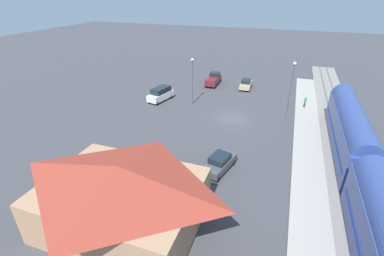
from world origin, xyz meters
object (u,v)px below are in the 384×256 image
Objects in this scene: sedan_tan at (246,84)px; suv_white at (161,94)px; pickup_maroon at (214,79)px; light_pole_near_platform at (291,84)px; station_building at (121,194)px; light_pole_lot_center at (192,76)px; sedan_charcoal at (220,163)px; pedestrian_on_platform at (305,101)px.

suv_white is at bearing 41.42° from sedan_tan.
light_pole_near_platform is at bearing 141.20° from pickup_maroon.
sedan_tan is 0.56× the size of light_pole_near_platform.
light_pole_lot_center is (3.33, -25.48, 1.89)m from station_building.
station_building is 2.38× the size of suv_white.
sedan_charcoal is 0.92× the size of suv_white.
station_building is 32.32m from pedestrian_on_platform.
light_pole_near_platform is at bearing 59.66° from pedestrian_on_platform.
light_pole_lot_center is at bearing -176.51° from suv_white.
light_pole_near_platform reaches higher than station_building.
sedan_tan is 13.10m from light_pole_lot_center.
station_building is 2.29× the size of pickup_maroon.
station_building reaches higher than pedestrian_on_platform.
station_building is 7.26× the size of pedestrian_on_platform.
light_pole_lot_center is (-5.43, -0.33, 3.51)m from suv_white.
light_pole_near_platform is 1.10× the size of light_pole_lot_center.
light_pole_near_platform reaches higher than pickup_maroon.
light_pole_lot_center reaches higher than station_building.
pedestrian_on_platform is 0.38× the size of sedan_tan.
suv_white reaches higher than sedan_charcoal.
station_building is 26.68m from suv_white.
station_building is 1.53× the size of light_pole_near_platform.
sedan_charcoal is at bearing 118.32° from light_pole_lot_center.
sedan_charcoal is 0.59× the size of light_pole_near_platform.
pickup_maroon is at bearing -85.55° from station_building.
light_pole_near_platform is (-19.96, 0.15, 3.91)m from suv_white.
pedestrian_on_platform is at bearing -169.66° from suv_white.
light_pole_lot_center is at bearing 12.47° from pedestrian_on_platform.
light_pole_near_platform reaches higher than suv_white.
pickup_maroon is (-5.93, -11.13, -0.12)m from suv_white.
pedestrian_on_platform is 0.36× the size of sedan_charcoal.
pickup_maroon is at bearing -73.09° from sedan_charcoal.
sedan_charcoal is at bearing 69.55° from light_pole_near_platform.
sedan_tan is 0.87× the size of suv_white.
suv_white reaches higher than pedestrian_on_platform.
light_pole_near_platform is (-11.20, -25.01, 2.30)m from station_building.
sedan_charcoal is at bearing 106.91° from pickup_maroon.
suv_white is at bearing 3.49° from light_pole_lot_center.
pedestrian_on_platform reaches higher than sedan_charcoal.
suv_white is 0.96× the size of pickup_maroon.
station_building is at bearing 84.40° from sedan_tan.
light_pole_near_platform reaches higher than sedan_charcoal.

